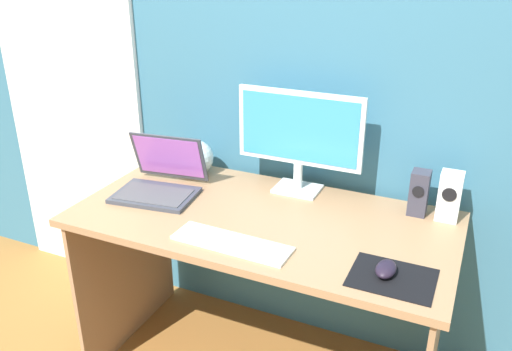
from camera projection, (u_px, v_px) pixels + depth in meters
name	position (u px, v px, depth m)	size (l,w,h in m)	color
wall_back	(304.00, 60.00, 2.08)	(6.00, 0.04, 2.50)	#336883
door_left	(70.00, 90.00, 2.61)	(0.82, 0.02, 2.02)	white
desk	(262.00, 253.00, 2.01)	(1.39, 0.69, 0.75)	#96704D
monitor	(299.00, 135.00, 2.05)	(0.51, 0.14, 0.41)	silver
speaker_right	(450.00, 196.00, 1.89)	(0.08, 0.07, 0.18)	silver
speaker_near_monitor	(419.00, 193.00, 1.93)	(0.07, 0.08, 0.17)	#343442
laptop	(160.00, 182.00, 2.11)	(0.35, 0.33, 0.22)	#373B45
fishbowl	(196.00, 157.00, 2.29)	(0.15, 0.15, 0.15)	silver
keyboard_external	(232.00, 243.00, 1.76)	(0.41, 0.12, 0.01)	white
mousepad	(392.00, 278.00, 1.58)	(0.25, 0.20, 0.00)	black
mouse	(386.00, 269.00, 1.59)	(0.06, 0.10, 0.04)	black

